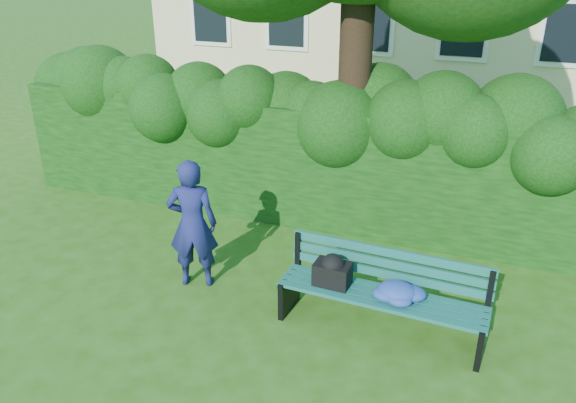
% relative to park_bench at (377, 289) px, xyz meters
% --- Properties ---
extents(ground, '(80.00, 80.00, 0.00)m').
position_rel_park_bench_xyz_m(ground, '(-1.35, 0.27, -0.51)').
color(ground, '#2B510F').
rests_on(ground, ground).
extents(hedge, '(10.00, 1.00, 1.80)m').
position_rel_park_bench_xyz_m(hedge, '(-1.35, 2.47, 0.39)').
color(hedge, black).
rests_on(hedge, ground).
extents(park_bench, '(2.24, 0.66, 0.89)m').
position_rel_park_bench_xyz_m(park_bench, '(0.00, 0.00, 0.00)').
color(park_bench, '#0D453A').
rests_on(park_bench, ground).
extents(man_reading, '(0.69, 0.57, 1.63)m').
position_rel_park_bench_xyz_m(man_reading, '(-2.29, 0.12, 0.31)').
color(man_reading, navy).
rests_on(man_reading, ground).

